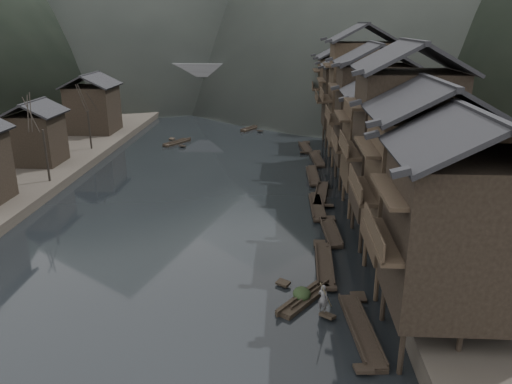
{
  "coord_description": "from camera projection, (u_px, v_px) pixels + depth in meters",
  "views": [
    {
      "loc": [
        8.1,
        -31.64,
        16.84
      ],
      "look_at": [
        5.82,
        10.23,
        2.5
      ],
      "focal_mm": 35.0,
      "sensor_mm": 36.0,
      "label": 1
    }
  ],
  "objects": [
    {
      "name": "boatman",
      "position": [
        323.0,
        295.0,
        29.8
      ],
      "size": [
        0.8,
        0.74,
        1.84
      ],
      "primitive_type": "imported",
      "rotation": [
        0.0,
        0.0,
        2.55
      ],
      "color": "#515153",
      "rests_on": "hero_sampan"
    },
    {
      "name": "cargo_heap",
      "position": [
        302.0,
        289.0,
        31.65
      ],
      "size": [
        1.15,
        1.51,
        0.69
      ],
      "primitive_type": "ellipsoid",
      "color": "black",
      "rests_on": "hero_sampan"
    },
    {
      "name": "stone_bridge",
      "position": [
        244.0,
        82.0,
        102.14
      ],
      "size": [
        40.0,
        6.0,
        9.0
      ],
      "color": "#4C4C4F",
      "rests_on": "ground"
    },
    {
      "name": "right_bank",
      "position": [
        470.0,
        139.0,
        71.46
      ],
      "size": [
        40.0,
        200.0,
        1.8
      ],
      "primitive_type": "cube",
      "color": "#2D2823",
      "rests_on": "ground"
    },
    {
      "name": "midriver_boats",
      "position": [
        220.0,
        134.0,
        77.96
      ],
      "size": [
        13.99,
        16.69,
        0.45
      ],
      "color": "black",
      "rests_on": "water"
    },
    {
      "name": "bamboo_pole",
      "position": [
        328.0,
        259.0,
        29.02
      ],
      "size": [
        1.06,
        2.26,
        2.97
      ],
      "primitive_type": "cylinder",
      "rotation": [
        0.69,
        0.0,
        -0.42
      ],
      "color": "#8C7A51",
      "rests_on": "boatman"
    },
    {
      "name": "moored_sampans",
      "position": [
        320.0,
        200.0,
        49.04
      ],
      "size": [
        3.31,
        50.77,
        0.47
      ],
      "color": "black",
      "rests_on": "water"
    },
    {
      "name": "stilt_houses",
      "position": [
        374.0,
        104.0,
        50.2
      ],
      "size": [
        9.0,
        67.6,
        16.99
      ],
      "color": "black",
      "rests_on": "ground"
    },
    {
      "name": "bare_trees",
      "position": [
        6.0,
        139.0,
        45.29
      ],
      "size": [
        3.92,
        46.06,
        7.85
      ],
      "color": "black",
      "rests_on": "left_bank"
    },
    {
      "name": "water",
      "position": [
        167.0,
        270.0,
        35.76
      ],
      "size": [
        300.0,
        300.0,
        0.0
      ],
      "primitive_type": "plane",
      "color": "black",
      "rests_on": "ground"
    },
    {
      "name": "hero_sampan",
      "position": [
        304.0,
        298.0,
        31.64
      ],
      "size": [
        3.73,
        4.78,
        0.44
      ],
      "color": "black",
      "rests_on": "water"
    },
    {
      "name": "left_houses",
      "position": [
        19.0,
        131.0,
        53.99
      ],
      "size": [
        8.1,
        53.2,
        8.73
      ],
      "color": "black",
      "rests_on": "left_bank"
    }
  ]
}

